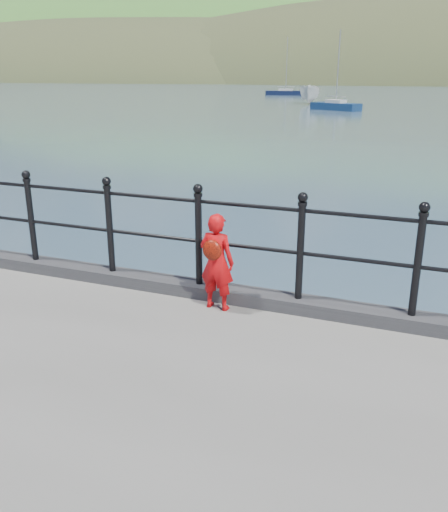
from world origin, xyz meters
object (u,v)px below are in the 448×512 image
at_px(sailboat_left, 286,93).
at_px(sailboat_port, 336,107).
at_px(launch_white, 310,94).
at_px(railing, 248,234).
at_px(child, 217,261).

xyz_separation_m(sailboat_left, sailboat_port, (14.16, -33.41, 0.00)).
distance_m(launch_white, sailboat_left, 25.76).
relative_size(sailboat_left, sailboat_port, 1.19).
relative_size(railing, sailboat_port, 2.41).
xyz_separation_m(launch_white, sailboat_port, (4.74, -9.45, -0.75)).
xyz_separation_m(railing, child, (-0.27, -0.27, -0.27)).
relative_size(railing, launch_white, 3.20).
distance_m(child, launch_white, 60.36).
bearing_deg(child, sailboat_port, -77.32).
relative_size(launch_white, sailboat_left, 0.63).
relative_size(child, sailboat_port, 0.15).
xyz_separation_m(child, launch_white, (-12.47, 59.06, -0.46)).
bearing_deg(railing, sailboat_left, 104.98).
relative_size(railing, sailboat_left, 2.02).
bearing_deg(child, sailboat_left, -71.40).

